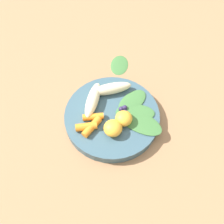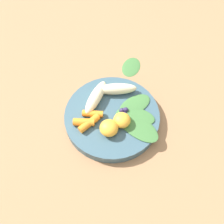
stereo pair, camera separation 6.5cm
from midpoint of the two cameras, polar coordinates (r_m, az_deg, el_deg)
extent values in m
plane|color=#99704C|center=(0.68, 2.72, -1.91)|extent=(2.40, 2.40, 0.00)
cylinder|color=#385666|center=(0.67, 2.77, -1.31)|extent=(0.25, 0.25, 0.03)
ellipsoid|color=beige|center=(0.67, -0.98, 3.23)|extent=(0.11, 0.09, 0.03)
ellipsoid|color=beige|center=(0.69, 3.67, 5.08)|extent=(0.05, 0.12, 0.03)
ellipsoid|color=#F4A833|center=(0.63, 5.23, -2.11)|extent=(0.04, 0.04, 0.03)
ellipsoid|color=#F4A833|center=(0.62, 2.31, -3.93)|extent=(0.05, 0.05, 0.04)
cylinder|color=orange|center=(0.65, -1.61, -0.61)|extent=(0.03, 0.06, 0.02)
cylinder|color=orange|center=(0.64, -3.58, -2.57)|extent=(0.03, 0.06, 0.02)
cylinder|color=orange|center=(0.63, -2.36, -2.84)|extent=(0.05, 0.06, 0.02)
sphere|color=#2D234C|center=(0.66, 5.69, 0.38)|extent=(0.01, 0.01, 0.01)
sphere|color=#2D234C|center=(0.66, 6.11, -0.07)|extent=(0.01, 0.01, 0.01)
sphere|color=#2D234C|center=(0.66, 5.34, 0.02)|extent=(0.01, 0.01, 0.01)
sphere|color=#2D234C|center=(0.65, 5.46, -1.38)|extent=(0.01, 0.01, 0.01)
sphere|color=#2D234C|center=(0.64, 5.80, -0.84)|extent=(0.01, 0.01, 0.01)
sphere|color=#2D234C|center=(0.66, 5.09, 0.08)|extent=(0.01, 0.01, 0.01)
sphere|color=#2D234C|center=(0.65, 5.42, -1.34)|extent=(0.01, 0.01, 0.01)
sphere|color=#2D234C|center=(0.66, 5.12, 0.34)|extent=(0.01, 0.01, 0.01)
ellipsoid|color=#3D7038|center=(0.64, 8.50, -3.26)|extent=(0.14, 0.13, 0.01)
ellipsoid|color=#3D7038|center=(0.66, 8.25, -1.15)|extent=(0.10, 0.11, 0.01)
ellipsoid|color=#3D7038|center=(0.68, 7.99, 1.46)|extent=(0.08, 0.11, 0.01)
ellipsoid|color=#3D7038|center=(0.80, 6.80, 10.16)|extent=(0.10, 0.09, 0.01)
camera|label=1|loc=(0.03, -87.13, 4.59)|focal=39.88mm
camera|label=2|loc=(0.03, 92.87, -4.59)|focal=39.88mm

